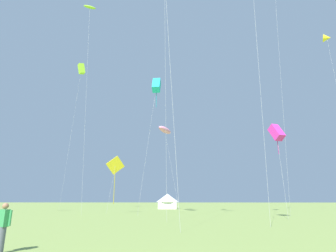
{
  "coord_description": "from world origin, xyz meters",
  "views": [
    {
      "loc": [
        1.27,
        -3.82,
        1.84
      ],
      "look_at": [
        0.0,
        32.0,
        11.52
      ],
      "focal_mm": 29.29,
      "sensor_mm": 36.0,
      "label": 1
    }
  ],
  "objects_px": {
    "person_spectator": "(2,228)",
    "festival_tent_center": "(168,200)",
    "kite_pink_parafoil": "(165,130)",
    "kite_lime_parafoil": "(90,8)",
    "kite_cyan_box": "(156,86)",
    "kite_magenta_box": "(277,133)",
    "kite_lime_box": "(81,69)",
    "kite_yellow_diamond": "(115,167)",
    "kite_yellow_delta": "(327,38)"
  },
  "relations": [
    {
      "from": "festival_tent_center",
      "to": "person_spectator",
      "type": "bearing_deg",
      "value": -94.74
    },
    {
      "from": "kite_magenta_box",
      "to": "kite_yellow_diamond",
      "type": "relative_size",
      "value": 1.19
    },
    {
      "from": "kite_pink_parafoil",
      "to": "kite_cyan_box",
      "type": "relative_size",
      "value": 0.74
    },
    {
      "from": "kite_lime_box",
      "to": "kite_yellow_diamond",
      "type": "bearing_deg",
      "value": -50.18
    },
    {
      "from": "kite_yellow_diamond",
      "to": "kite_magenta_box",
      "type": "bearing_deg",
      "value": -30.84
    },
    {
      "from": "kite_pink_parafoil",
      "to": "kite_magenta_box",
      "type": "xyz_separation_m",
      "value": [
        12.5,
        -17.1,
        -4.73
      ]
    },
    {
      "from": "kite_pink_parafoil",
      "to": "kite_yellow_delta",
      "type": "height_order",
      "value": "kite_yellow_delta"
    },
    {
      "from": "kite_pink_parafoil",
      "to": "kite_lime_parafoil",
      "type": "height_order",
      "value": "kite_lime_parafoil"
    },
    {
      "from": "kite_yellow_delta",
      "to": "kite_lime_parafoil",
      "type": "xyz_separation_m",
      "value": [
        -39.45,
        -5.03,
        3.09
      ]
    },
    {
      "from": "kite_pink_parafoil",
      "to": "kite_magenta_box",
      "type": "relative_size",
      "value": 1.47
    },
    {
      "from": "kite_cyan_box",
      "to": "festival_tent_center",
      "type": "xyz_separation_m",
      "value": [
        0.73,
        23.62,
        -15.96
      ]
    },
    {
      "from": "kite_cyan_box",
      "to": "kite_yellow_diamond",
      "type": "height_order",
      "value": "kite_cyan_box"
    },
    {
      "from": "kite_lime_box",
      "to": "person_spectator",
      "type": "relative_size",
      "value": 17.78
    },
    {
      "from": "kite_cyan_box",
      "to": "kite_magenta_box",
      "type": "bearing_deg",
      "value": -31.4
    },
    {
      "from": "kite_pink_parafoil",
      "to": "kite_yellow_diamond",
      "type": "xyz_separation_m",
      "value": [
        -6.97,
        -5.48,
        -6.93
      ]
    },
    {
      "from": "kite_lime_parafoil",
      "to": "kite_lime_box",
      "type": "distance_m",
      "value": 18.51
    },
    {
      "from": "kite_pink_parafoil",
      "to": "kite_yellow_diamond",
      "type": "bearing_deg",
      "value": -141.81
    },
    {
      "from": "kite_yellow_diamond",
      "to": "person_spectator",
      "type": "relative_size",
      "value": 4.66
    },
    {
      "from": "kite_yellow_delta",
      "to": "kite_lime_parafoil",
      "type": "bearing_deg",
      "value": -172.74
    },
    {
      "from": "kite_cyan_box",
      "to": "kite_pink_parafoil",
      "type": "bearing_deg",
      "value": 84.9
    },
    {
      "from": "kite_cyan_box",
      "to": "festival_tent_center",
      "type": "height_order",
      "value": "kite_cyan_box"
    },
    {
      "from": "kite_cyan_box",
      "to": "kite_magenta_box",
      "type": "distance_m",
      "value": 18.02
    },
    {
      "from": "kite_yellow_delta",
      "to": "kite_lime_parafoil",
      "type": "distance_m",
      "value": 39.89
    },
    {
      "from": "kite_lime_parafoil",
      "to": "kite_lime_box",
      "type": "bearing_deg",
      "value": 112.51
    },
    {
      "from": "kite_yellow_diamond",
      "to": "kite_yellow_delta",
      "type": "bearing_deg",
      "value": 3.6
    },
    {
      "from": "kite_lime_box",
      "to": "kite_yellow_diamond",
      "type": "height_order",
      "value": "kite_lime_box"
    },
    {
      "from": "kite_lime_box",
      "to": "kite_cyan_box",
      "type": "bearing_deg",
      "value": -44.5
    },
    {
      "from": "kite_pink_parafoil",
      "to": "festival_tent_center",
      "type": "xyz_separation_m",
      "value": [
        -0.08,
        14.64,
        -11.65
      ]
    },
    {
      "from": "kite_cyan_box",
      "to": "person_spectator",
      "type": "xyz_separation_m",
      "value": [
        -3.39,
        -26.02,
        -16.82
      ]
    },
    {
      "from": "kite_magenta_box",
      "to": "kite_lime_parafoil",
      "type": "distance_m",
      "value": 34.44
    },
    {
      "from": "person_spectator",
      "to": "festival_tent_center",
      "type": "height_order",
      "value": "festival_tent_center"
    },
    {
      "from": "kite_lime_parafoil",
      "to": "kite_lime_box",
      "type": "height_order",
      "value": "kite_lime_parafoil"
    },
    {
      "from": "kite_yellow_delta",
      "to": "kite_lime_box",
      "type": "height_order",
      "value": "kite_lime_box"
    },
    {
      "from": "kite_cyan_box",
      "to": "kite_lime_box",
      "type": "bearing_deg",
      "value": 135.5
    },
    {
      "from": "kite_yellow_diamond",
      "to": "kite_lime_box",
      "type": "bearing_deg",
      "value": 129.82
    },
    {
      "from": "person_spectator",
      "to": "kite_yellow_diamond",
      "type": "bearing_deg",
      "value": 95.36
    },
    {
      "from": "kite_pink_parafoil",
      "to": "kite_lime_parafoil",
      "type": "distance_m",
      "value": 23.13
    },
    {
      "from": "person_spectator",
      "to": "kite_cyan_box",
      "type": "bearing_deg",
      "value": 82.57
    },
    {
      "from": "festival_tent_center",
      "to": "kite_yellow_delta",
      "type": "bearing_deg",
      "value": -32.84
    },
    {
      "from": "kite_magenta_box",
      "to": "kite_pink_parafoil",
      "type": "bearing_deg",
      "value": 126.17
    },
    {
      "from": "kite_pink_parafoil",
      "to": "kite_cyan_box",
      "type": "xyz_separation_m",
      "value": [
        -0.8,
        -8.98,
        4.31
      ]
    },
    {
      "from": "kite_pink_parafoil",
      "to": "kite_cyan_box",
      "type": "height_order",
      "value": "kite_cyan_box"
    },
    {
      "from": "kite_magenta_box",
      "to": "person_spectator",
      "type": "bearing_deg",
      "value": -133.0
    },
    {
      "from": "kite_lime_parafoil",
      "to": "festival_tent_center",
      "type": "height_order",
      "value": "kite_lime_parafoil"
    },
    {
      "from": "kite_cyan_box",
      "to": "kite_lime_box",
      "type": "distance_m",
      "value": 27.85
    },
    {
      "from": "kite_cyan_box",
      "to": "person_spectator",
      "type": "distance_m",
      "value": 31.17
    },
    {
      "from": "kite_yellow_diamond",
      "to": "kite_pink_parafoil",
      "type": "bearing_deg",
      "value": 38.19
    },
    {
      "from": "kite_pink_parafoil",
      "to": "festival_tent_center",
      "type": "relative_size",
      "value": 2.97
    },
    {
      "from": "kite_cyan_box",
      "to": "person_spectator",
      "type": "height_order",
      "value": "kite_cyan_box"
    },
    {
      "from": "kite_magenta_box",
      "to": "person_spectator",
      "type": "height_order",
      "value": "kite_magenta_box"
    }
  ]
}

